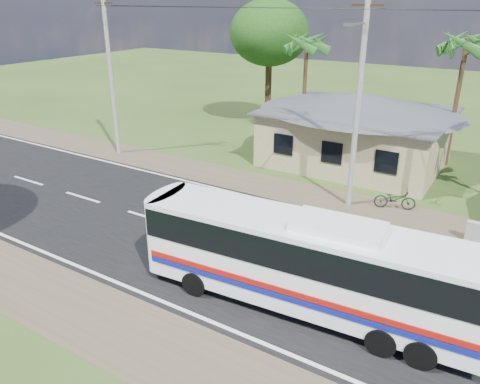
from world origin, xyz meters
name	(u,v)px	position (x,y,z in m)	size (l,w,h in m)	color
ground	(227,242)	(0.00, 0.00, 0.00)	(120.00, 120.00, 0.00)	#2B4318
road	(227,242)	(0.00, 0.00, 0.01)	(120.00, 16.00, 0.03)	black
house	(358,121)	(1.00, 13.00, 2.64)	(12.40, 10.00, 5.00)	tan
utility_poles	(352,88)	(2.67, 6.49, 5.77)	(32.80, 2.22, 11.00)	#9E9E99
palm_mid	(467,44)	(6.00, 15.50, 7.16)	(2.80, 2.80, 8.20)	#47301E
palm_far	(307,44)	(-4.00, 16.00, 6.68)	(2.80, 2.80, 7.70)	#47301E
tree_behind_house	(269,33)	(-8.00, 18.00, 7.12)	(6.00, 6.00, 9.61)	#47301E
coach_bus	(307,257)	(4.70, -2.43, 1.95)	(11.11, 3.12, 3.41)	white
motorcycle	(395,199)	(5.07, 7.20, 0.52)	(0.68, 1.96, 1.03)	black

